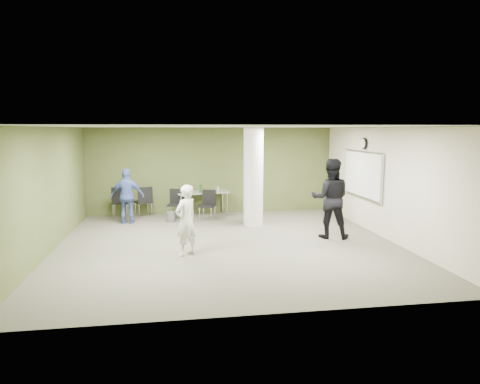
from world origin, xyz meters
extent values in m
plane|color=#575544|center=(0.00, 0.00, 0.00)|extent=(8.00, 8.00, 0.00)
plane|color=white|center=(0.00, 0.00, 2.80)|extent=(8.00, 8.00, 0.00)
cube|color=#485427|center=(0.00, 4.00, 1.40)|extent=(8.00, 2.80, 0.02)
cube|color=#485427|center=(-4.00, 0.00, 1.40)|extent=(0.02, 8.00, 2.80)
cube|color=beige|center=(4.00, 0.00, 1.40)|extent=(0.02, 8.00, 2.80)
cylinder|color=silver|center=(1.00, 2.00, 1.40)|extent=(0.56, 0.56, 2.80)
cube|color=silver|center=(3.93, 1.20, 1.50)|extent=(0.04, 2.30, 1.30)
cube|color=white|center=(3.91, 1.20, 1.50)|extent=(0.02, 2.20, 1.20)
cylinder|color=black|center=(3.93, 1.20, 2.35)|extent=(0.05, 0.32, 0.32)
cylinder|color=white|center=(3.90, 1.20, 2.35)|extent=(0.02, 0.26, 0.26)
cube|color=gray|center=(-0.35, 3.55, 0.76)|extent=(1.72, 0.94, 0.04)
cylinder|color=silver|center=(-1.04, 3.16, 0.37)|extent=(0.04, 0.04, 0.74)
cylinder|color=silver|center=(0.41, 3.37, 0.37)|extent=(0.04, 0.04, 0.74)
cylinder|color=silver|center=(-1.12, 3.73, 0.37)|extent=(0.04, 0.04, 0.74)
cylinder|color=silver|center=(0.33, 3.94, 0.37)|extent=(0.04, 0.04, 0.74)
cylinder|color=#1C4717|center=(-0.43, 3.35, 0.90)|extent=(0.07, 0.07, 0.25)
cylinder|color=#B2B2B7|center=(0.12, 3.30, 0.87)|extent=(0.06, 0.06, 0.18)
cylinder|color=#4C4C4C|center=(-1.36, 2.76, 0.15)|extent=(0.26, 0.26, 0.30)
cube|color=black|center=(-2.91, 3.65, 0.48)|extent=(0.50, 0.50, 0.05)
cube|color=black|center=(-2.91, 3.43, 0.74)|extent=(0.47, 0.05, 0.48)
cylinder|color=silver|center=(-2.71, 3.85, 0.23)|extent=(0.02, 0.02, 0.46)
cylinder|color=silver|center=(-3.12, 3.85, 0.23)|extent=(0.02, 0.02, 0.46)
cylinder|color=silver|center=(-2.71, 3.45, 0.23)|extent=(0.02, 0.02, 0.46)
cylinder|color=silver|center=(-3.11, 3.45, 0.23)|extent=(0.02, 0.02, 0.46)
cube|color=black|center=(-2.21, 3.65, 0.47)|extent=(0.62, 0.62, 0.05)
cube|color=black|center=(-2.13, 3.44, 0.74)|extent=(0.45, 0.20, 0.47)
cylinder|color=silver|center=(-2.09, 3.91, 0.23)|extent=(0.02, 0.02, 0.45)
cylinder|color=silver|center=(-2.47, 3.77, 0.23)|extent=(0.02, 0.02, 0.45)
cylinder|color=silver|center=(-1.95, 3.53, 0.23)|extent=(0.02, 0.02, 0.45)
cylinder|color=silver|center=(-2.33, 3.39, 0.23)|extent=(0.02, 0.02, 0.45)
cube|color=black|center=(-1.21, 3.11, 0.45)|extent=(0.55, 0.55, 0.05)
cube|color=black|center=(-1.17, 3.32, 0.69)|extent=(0.43, 0.14, 0.45)
cylinder|color=silver|center=(-1.44, 2.97, 0.21)|extent=(0.02, 0.02, 0.43)
cylinder|color=silver|center=(-1.07, 2.89, 0.21)|extent=(0.02, 0.02, 0.43)
cylinder|color=silver|center=(-1.36, 3.34, 0.21)|extent=(0.02, 0.02, 0.43)
cylinder|color=silver|center=(-0.99, 3.25, 0.21)|extent=(0.02, 0.02, 0.43)
cube|color=black|center=(-0.27, 2.84, 0.44)|extent=(0.59, 0.59, 0.05)
cube|color=black|center=(-0.19, 3.03, 0.68)|extent=(0.41, 0.20, 0.44)
cylinder|color=silver|center=(-0.51, 2.74, 0.21)|extent=(0.02, 0.02, 0.42)
cylinder|color=silver|center=(-0.17, 2.60, 0.21)|extent=(0.02, 0.02, 0.42)
cylinder|color=silver|center=(-0.36, 3.08, 0.21)|extent=(0.02, 0.02, 0.42)
cylinder|color=silver|center=(-0.02, 2.94, 0.21)|extent=(0.02, 0.02, 0.42)
imported|color=white|center=(-1.01, -0.75, 0.78)|extent=(0.67, 0.66, 1.56)
imported|color=black|center=(2.65, 0.25, 1.01)|extent=(1.16, 1.02, 2.01)
imported|color=#4056A1|center=(-2.59, 2.71, 0.81)|extent=(0.98, 0.47, 1.62)
camera|label=1|loc=(-1.25, -9.91, 2.74)|focal=32.00mm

